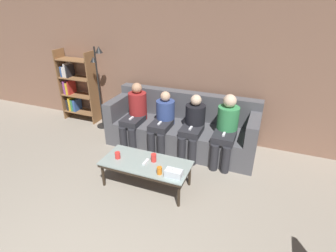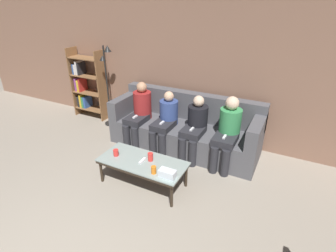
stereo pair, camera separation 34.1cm
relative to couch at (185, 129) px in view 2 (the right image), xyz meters
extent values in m
cube|color=#8C6651|center=(0.00, 0.51, 0.96)|extent=(12.00, 0.06, 2.60)
cube|color=#515156|center=(0.00, -0.06, -0.12)|extent=(2.62, 0.88, 0.45)
cube|color=#515156|center=(0.00, 0.28, 0.35)|extent=(2.62, 0.20, 0.49)
cube|color=#515156|center=(-1.22, -0.06, 0.28)|extent=(0.18, 0.88, 0.34)
cube|color=#515156|center=(1.22, -0.06, 0.28)|extent=(0.18, 0.88, 0.34)
cube|color=#8C9E99|center=(-0.09, -1.28, 0.04)|extent=(1.25, 0.57, 0.02)
cube|color=#2D2319|center=(-0.09, -1.28, 0.01)|extent=(1.22, 0.55, 0.04)
cylinder|color=#2D2319|center=(-0.67, -1.51, -0.17)|extent=(0.04, 0.04, 0.33)
cylinder|color=#2D2319|center=(0.48, -1.51, -0.17)|extent=(0.04, 0.04, 0.33)
cylinder|color=#2D2319|center=(-0.67, -1.05, -0.17)|extent=(0.04, 0.04, 0.33)
cylinder|color=#2D2319|center=(0.48, -1.05, -0.17)|extent=(0.04, 0.04, 0.33)
cylinder|color=red|center=(-0.51, -1.33, 0.10)|extent=(0.08, 0.08, 0.10)
cylinder|color=red|center=(0.00, -1.21, 0.11)|extent=(0.08, 0.08, 0.12)
cylinder|color=orange|center=(0.19, -1.45, 0.10)|extent=(0.07, 0.07, 0.10)
cube|color=silver|center=(0.38, -1.43, 0.10)|extent=(0.22, 0.12, 0.10)
sphere|color=white|center=(0.38, -1.43, 0.16)|extent=(0.04, 0.04, 0.04)
cube|color=white|center=(-0.09, -1.28, 0.06)|extent=(0.04, 0.15, 0.02)
cube|color=brown|center=(-2.81, 0.28, 0.41)|extent=(0.02, 0.32, 1.51)
cube|color=brown|center=(-2.04, 0.28, 0.41)|extent=(0.02, 0.32, 1.51)
cube|color=brown|center=(-2.43, 0.28, -0.15)|extent=(0.77, 0.32, 0.02)
cube|color=#232328|center=(-2.72, 0.28, -0.02)|extent=(0.06, 0.24, 0.24)
cube|color=gold|center=(-2.66, 0.28, 0.01)|extent=(0.05, 0.24, 0.30)
cube|color=#38844C|center=(-2.60, 0.28, -0.02)|extent=(0.05, 0.24, 0.25)
cube|color=#33569E|center=(-2.54, 0.28, -0.01)|extent=(0.06, 0.24, 0.26)
cube|color=brown|center=(-2.43, 0.28, 0.23)|extent=(0.77, 0.32, 0.02)
cube|color=#8E4293|center=(-2.73, 0.28, 0.38)|extent=(0.05, 0.24, 0.29)
cube|color=gold|center=(-2.67, 0.28, 0.36)|extent=(0.06, 0.24, 0.25)
cube|color=red|center=(-2.62, 0.28, 0.38)|extent=(0.03, 0.24, 0.29)
cube|color=brown|center=(-2.43, 0.28, 0.60)|extent=(0.77, 0.32, 0.02)
cube|color=#33569E|center=(-2.74, 0.28, 0.72)|extent=(0.03, 0.24, 0.22)
cube|color=silver|center=(-2.68, 0.28, 0.72)|extent=(0.05, 0.24, 0.21)
cube|color=silver|center=(-2.63, 0.28, 0.76)|extent=(0.04, 0.24, 0.29)
cube|color=#232328|center=(-2.59, 0.28, 0.74)|extent=(0.03, 0.24, 0.25)
cube|color=brown|center=(-2.43, 0.28, 0.98)|extent=(0.77, 0.32, 0.02)
cylinder|color=black|center=(-1.79, 0.13, -0.33)|extent=(0.26, 0.26, 0.02)
cylinder|color=black|center=(-1.79, 0.13, 0.48)|extent=(0.03, 0.03, 1.64)
cone|color=black|center=(-1.69, 0.13, 1.25)|extent=(0.14, 0.14, 0.12)
cone|color=black|center=(-1.87, 0.17, 1.05)|extent=(0.12, 0.12, 0.10)
cylinder|color=#28282D|center=(-0.90, -0.54, -0.12)|extent=(0.13, 0.13, 0.45)
cylinder|color=#28282D|center=(-0.72, -0.54, -0.12)|extent=(0.13, 0.13, 0.45)
cube|color=#28282D|center=(-0.81, -0.33, 0.16)|extent=(0.33, 0.43, 0.10)
cylinder|color=maroon|center=(-0.81, -0.11, 0.35)|extent=(0.33, 0.33, 0.50)
sphere|color=tan|center=(-0.81, -0.11, 0.69)|extent=(0.18, 0.18, 0.18)
cube|color=white|center=(-0.81, -0.37, 0.22)|extent=(0.04, 0.12, 0.02)
cylinder|color=#28282D|center=(-0.36, -0.54, -0.12)|extent=(0.13, 0.13, 0.45)
cylinder|color=#28282D|center=(-0.18, -0.54, -0.12)|extent=(0.13, 0.13, 0.45)
cube|color=#28282D|center=(-0.27, -0.33, 0.16)|extent=(0.32, 0.43, 0.10)
cylinder|color=#334784|center=(-0.27, -0.11, 0.32)|extent=(0.32, 0.32, 0.42)
sphere|color=#DBAD89|center=(-0.27, -0.11, 0.61)|extent=(0.17, 0.17, 0.17)
cube|color=white|center=(-0.27, -0.37, 0.22)|extent=(0.04, 0.12, 0.02)
cylinder|color=#28282D|center=(0.18, -0.52, -0.12)|extent=(0.13, 0.13, 0.45)
cylinder|color=#28282D|center=(0.36, -0.52, -0.12)|extent=(0.13, 0.13, 0.45)
cube|color=#28282D|center=(0.27, -0.32, 0.16)|extent=(0.33, 0.41, 0.10)
cylinder|color=black|center=(0.27, -0.11, 0.32)|extent=(0.33, 0.33, 0.42)
sphere|color=beige|center=(0.27, -0.11, 0.62)|extent=(0.18, 0.18, 0.18)
cube|color=white|center=(0.27, -0.36, 0.22)|extent=(0.04, 0.12, 0.02)
cylinder|color=#28282D|center=(0.72, -0.54, -0.12)|extent=(0.13, 0.13, 0.45)
cylinder|color=#28282D|center=(0.90, -0.54, -0.12)|extent=(0.13, 0.13, 0.45)
cube|color=#28282D|center=(0.81, -0.32, 0.16)|extent=(0.34, 0.42, 0.10)
cylinder|color=#388E51|center=(0.81, -0.11, 0.34)|extent=(0.34, 0.34, 0.47)
sphere|color=beige|center=(0.81, -0.11, 0.68)|extent=(0.21, 0.21, 0.21)
cube|color=white|center=(0.81, -0.37, 0.22)|extent=(0.04, 0.12, 0.02)
camera|label=1|loc=(1.32, -4.00, 2.13)|focal=28.00mm
camera|label=2|loc=(1.63, -3.86, 2.13)|focal=28.00mm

